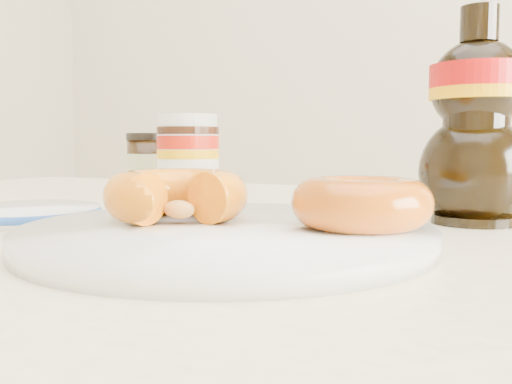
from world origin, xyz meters
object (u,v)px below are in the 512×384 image
at_px(donut_whole, 361,203).
at_px(syrup_bottle, 476,117).
at_px(dark_jar, 146,165).
at_px(donut_bitten, 176,195).
at_px(dining_table, 248,309).
at_px(blue_rim_saucer, 28,213).
at_px(plate, 227,234).
at_px(nutella_jar, 188,155).

distance_m(donut_whole, syrup_bottle, 0.19).
bearing_deg(dark_jar, donut_bitten, -50.22).
height_order(dining_table, donut_bitten, donut_bitten).
xyz_separation_m(dining_table, blue_rim_saucer, (-0.20, -0.08, 0.09)).
distance_m(dining_table, syrup_bottle, 0.28).
relative_size(dining_table, plate, 4.68).
bearing_deg(dark_jar, blue_rim_saucer, -78.78).
relative_size(dining_table, dark_jar, 16.00).
distance_m(dark_jar, blue_rim_saucer, 0.27).
relative_size(donut_whole, nutella_jar, 0.91).
height_order(dining_table, nutella_jar, nutella_jar).
bearing_deg(dark_jar, nutella_jar, -25.67).
bearing_deg(dining_table, syrup_bottle, 23.19).
height_order(syrup_bottle, blue_rim_saucer, syrup_bottle).
height_order(donut_bitten, donut_whole, donut_bitten).
relative_size(dark_jar, blue_rim_saucer, 0.64).
bearing_deg(dark_jar, syrup_bottle, -12.40).
bearing_deg(syrup_bottle, plate, -128.07).
distance_m(dining_table, donut_bitten, 0.16).
bearing_deg(donut_bitten, dining_table, 99.21).
height_order(dark_jar, blue_rim_saucer, dark_jar).
relative_size(donut_bitten, donut_whole, 1.11).
distance_m(dining_table, dark_jar, 0.33).
bearing_deg(donut_bitten, syrup_bottle, 57.19).
xyz_separation_m(donut_whole, nutella_jar, (-0.28, 0.21, 0.03)).
relative_size(donut_bitten, nutella_jar, 1.01).
relative_size(nutella_jar, blue_rim_saucer, 0.80).
xyz_separation_m(donut_bitten, syrup_bottle, (0.20, 0.19, 0.06)).
distance_m(donut_bitten, dark_jar, 0.37).
bearing_deg(donut_whole, blue_rim_saucer, 179.41).
distance_m(nutella_jar, dark_jar, 0.11).
bearing_deg(dark_jar, donut_whole, -34.83).
relative_size(dining_table, donut_whole, 14.13).
xyz_separation_m(donut_whole, dark_jar, (-0.38, 0.26, 0.01)).
bearing_deg(donut_whole, plate, -162.29).
bearing_deg(blue_rim_saucer, donut_whole, -0.59).
bearing_deg(syrup_bottle, dark_jar, 167.60).
distance_m(nutella_jar, blue_rim_saucer, 0.22).
height_order(dining_table, plate, plate).
bearing_deg(dining_table, nutella_jar, 138.43).
bearing_deg(plate, nutella_jar, 127.33).
bearing_deg(nutella_jar, plate, -52.67).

